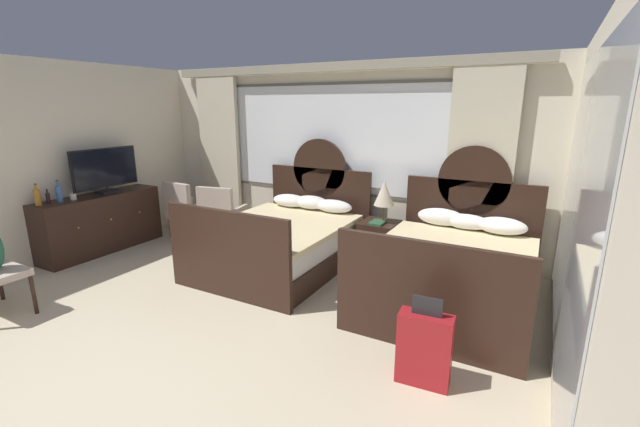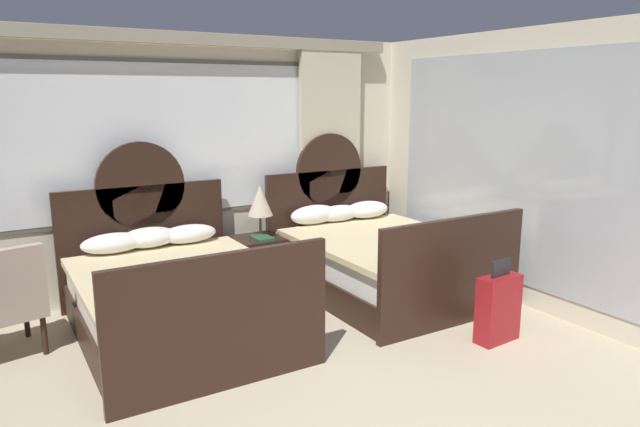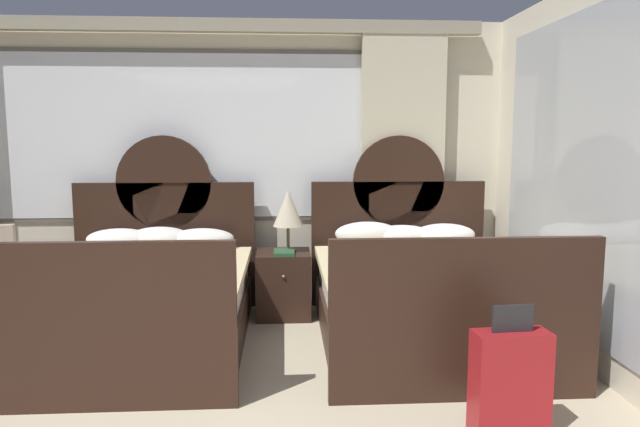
% 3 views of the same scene
% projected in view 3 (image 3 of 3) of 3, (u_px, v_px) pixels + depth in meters
% --- Properties ---
extents(wall_back_window, '(6.13, 0.22, 2.70)m').
position_uv_depth(wall_back_window, '(181.00, 157.00, 5.50)').
color(wall_back_window, beige).
rests_on(wall_back_window, ground_plane).
extents(bed_near_window, '(1.66, 2.18, 1.63)m').
position_uv_depth(bed_near_window, '(141.00, 299.00, 4.49)').
color(bed_near_window, black).
rests_on(bed_near_window, ground_plane).
extents(bed_near_mirror, '(1.66, 2.18, 1.63)m').
position_uv_depth(bed_near_mirror, '(421.00, 295.00, 4.62)').
color(bed_near_mirror, black).
rests_on(bed_near_mirror, ground_plane).
extents(nightstand_between_beds, '(0.48, 0.50, 0.59)m').
position_uv_depth(nightstand_between_beds, '(283.00, 284.00, 5.23)').
color(nightstand_between_beds, black).
rests_on(nightstand_between_beds, ground_plane).
extents(table_lamp_on_nightstand, '(0.27, 0.27, 0.56)m').
position_uv_depth(table_lamp_on_nightstand, '(288.00, 209.00, 5.16)').
color(table_lamp_on_nightstand, brown).
rests_on(table_lamp_on_nightstand, nightstand_between_beds).
extents(book_on_nightstand, '(0.18, 0.26, 0.03)m').
position_uv_depth(book_on_nightstand, '(284.00, 252.00, 5.10)').
color(book_on_nightstand, '#285133').
rests_on(book_on_nightstand, nightstand_between_beds).
extents(suitcase_on_floor, '(0.42, 0.20, 0.73)m').
position_uv_depth(suitcase_on_floor, '(510.00, 383.00, 3.10)').
color(suitcase_on_floor, maroon).
rests_on(suitcase_on_floor, ground_plane).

